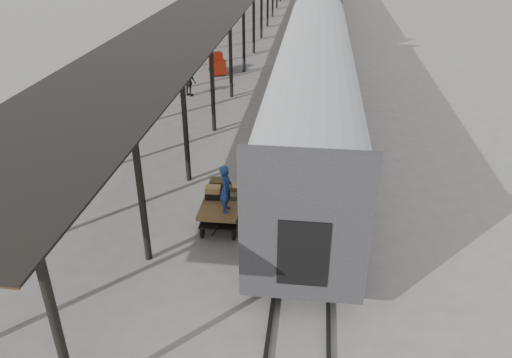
{
  "coord_description": "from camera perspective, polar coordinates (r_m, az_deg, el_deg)",
  "views": [
    {
      "loc": [
        3.25,
        -13.5,
        9.04
      ],
      "look_at": [
        1.59,
        0.2,
        1.7
      ],
      "focal_mm": 35.0,
      "sensor_mm": 36.0,
      "label": 1
    }
  ],
  "objects": [
    {
      "name": "baggage_cart",
      "position": [
        16.33,
        -3.81,
        -2.99
      ],
      "size": [
        1.26,
        2.41,
        0.86
      ],
      "rotation": [
        0.0,
        0.0,
        0.01
      ],
      "color": "brown",
      "rests_on": "ground"
    },
    {
      "name": "pedestrian",
      "position": [
        28.46,
        -7.68,
        10.94
      ],
      "size": [
        1.02,
        0.74,
        1.61
      ],
      "primitive_type": "imported",
      "rotation": [
        0.0,
        0.0,
        2.73
      ],
      "color": "black",
      "rests_on": "ground"
    },
    {
      "name": "rails",
      "position": [
        48.34,
        7.06,
        17.1
      ],
      "size": [
        1.54,
        150.0,
        0.12
      ],
      "color": "black",
      "rests_on": "ground"
    },
    {
      "name": "porter",
      "position": [
        15.24,
        -3.44,
        -1.12
      ],
      "size": [
        0.38,
        0.57,
        1.55
      ],
      "primitive_type": "imported",
      "rotation": [
        0.0,
        0.0,
        1.55
      ],
      "color": "navy",
      "rests_on": "baggage_cart"
    },
    {
      "name": "ground",
      "position": [
        16.57,
        -5.56,
        -5.21
      ],
      "size": [
        160.0,
        160.0,
        0.0
      ],
      "primitive_type": "plane",
      "color": "slate",
      "rests_on": "ground"
    },
    {
      "name": "luggage_tug",
      "position": [
        32.64,
        -4.47,
        12.9
      ],
      "size": [
        1.36,
        1.66,
        1.27
      ],
      "rotation": [
        0.0,
        0.0,
        0.4
      ],
      "color": "maroon",
      "rests_on": "ground"
    },
    {
      "name": "suitcase_stack",
      "position": [
        16.46,
        -4.04,
        -1.13
      ],
      "size": [
        1.15,
        1.01,
        0.44
      ],
      "rotation": [
        0.0,
        0.0,
        0.01
      ],
      "color": "#353537",
      "rests_on": "baggage_cart"
    }
  ]
}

